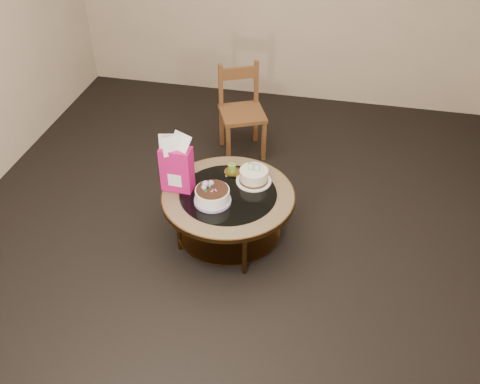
% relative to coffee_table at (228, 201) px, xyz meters
% --- Properties ---
extents(ground, '(5.00, 5.00, 0.00)m').
position_rel_coffee_table_xyz_m(ground, '(-0.00, 0.00, -0.38)').
color(ground, black).
rests_on(ground, ground).
extents(room_walls, '(4.52, 5.02, 2.61)m').
position_rel_coffee_table_xyz_m(room_walls, '(-0.00, 0.00, 1.16)').
color(room_walls, beige).
rests_on(room_walls, ground).
extents(coffee_table, '(1.02, 1.02, 0.46)m').
position_rel_coffee_table_xyz_m(coffee_table, '(0.00, 0.00, 0.00)').
color(coffee_table, '#543618').
rests_on(coffee_table, ground).
extents(decorated_cake, '(0.28, 0.28, 0.16)m').
position_rel_coffee_table_xyz_m(decorated_cake, '(-0.09, -0.12, 0.13)').
color(decorated_cake, '#A388C0').
rests_on(decorated_cake, coffee_table).
extents(cream_cake, '(0.27, 0.27, 0.17)m').
position_rel_coffee_table_xyz_m(cream_cake, '(0.16, 0.18, 0.13)').
color(cream_cake, white).
rests_on(cream_cake, coffee_table).
extents(gift_bag, '(0.24, 0.18, 0.46)m').
position_rel_coffee_table_xyz_m(gift_bag, '(-0.39, -0.01, 0.31)').
color(gift_bag, '#CE1366').
rests_on(gift_bag, coffee_table).
extents(pillar_candle, '(0.12, 0.12, 0.09)m').
position_rel_coffee_table_xyz_m(pillar_candle, '(-0.03, 0.26, 0.11)').
color(pillar_candle, '#C1B14F').
rests_on(pillar_candle, coffee_table).
extents(dining_chair, '(0.53, 0.53, 0.87)m').
position_rel_coffee_table_xyz_m(dining_chair, '(-0.17, 1.28, 0.06)').
color(dining_chair, brown).
rests_on(dining_chair, ground).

